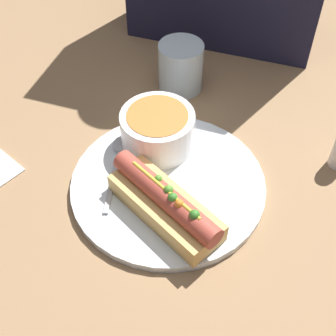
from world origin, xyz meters
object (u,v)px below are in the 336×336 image
Objects in this scene: soup_bowl at (158,128)px; spoon at (118,156)px; hot_dog at (166,204)px; drinking_glass at (181,67)px.

soup_bowl is 0.76× the size of spoon.
hot_dog is 0.13m from spoon.
drinking_glass is at bearing -22.55° from spoon.
drinking_glass is at bearing 132.40° from hot_dog.
spoon is (-0.05, -0.05, -0.03)m from soup_bowl.
spoon is at bearing -135.65° from soup_bowl.
soup_bowl is at bearing -58.67° from spoon.
soup_bowl is 0.16m from drinking_glass.
hot_dog is 2.09× the size of drinking_glass.
hot_dog is 0.14m from soup_bowl.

